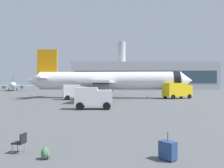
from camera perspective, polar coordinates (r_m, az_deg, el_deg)
The scene contains 12 objects.
airplane_at_gate at distance 50.02m, azimuth -0.98°, elevation 0.76°, with size 35.72×32.18×10.50m.
airplane_taxiing at distance 115.33m, azimuth -22.95°, elevation -0.24°, with size 21.23×23.09×7.18m.
service_truck at distance 45.33m, azimuth -8.89°, elevation -1.76°, with size 5.25×3.75×2.90m.
fuel_truck at distance 49.87m, azimuth 15.52°, elevation -1.41°, with size 6.44×4.85×3.20m.
cargo_van at distance 28.04m, azimuth -4.61°, elevation -3.17°, with size 4.51×2.55×2.60m.
safety_cone_near at distance 48.91m, azimuth 8.56°, elevation -3.13°, with size 0.44×0.44×0.65m.
safety_cone_mid at distance 56.62m, azimuth -4.93°, elevation -2.67°, with size 0.44×0.44×0.72m.
safety_cone_far at distance 51.40m, azimuth -19.08°, elevation -2.92°, with size 0.44×0.44×0.77m.
rolling_suitcase at distance 9.88m, azimuth 13.40°, elevation -15.35°, with size 0.73×0.74×1.10m.
traveller_backpack at distance 10.12m, azimuth -15.84°, elevation -15.92°, with size 0.36×0.40×0.48m.
gate_chair at distance 11.24m, azimuth -21.35°, elevation -12.89°, with size 0.55×0.55×0.86m.
terminal_building at distance 133.82m, azimuth 7.57°, elevation 1.98°, with size 79.12×17.31×26.91m.
Camera 1 is at (0.10, -2.57, 3.01)m, focal length 37.61 mm.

